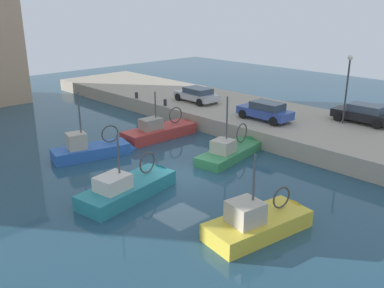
{
  "coord_description": "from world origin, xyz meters",
  "views": [
    {
      "loc": [
        -14.51,
        -16.16,
        9.3
      ],
      "look_at": [
        2.03,
        1.18,
        1.2
      ],
      "focal_mm": 38.89,
      "sensor_mm": 36.0,
      "label": 1
    }
  ],
  "objects_px": {
    "parked_car_black": "(363,113)",
    "mooring_bollard_south": "(165,102)",
    "parked_car_blue": "(265,111)",
    "fishing_boat_green": "(233,154)",
    "mooring_bollard_mid": "(137,95)",
    "parked_car_silver": "(197,94)",
    "fishing_boat_blue": "(96,154)",
    "fishing_boat_red": "(163,135)",
    "fishing_boat_yellow": "(263,228)",
    "quay_streetlamp": "(348,78)",
    "fishing_boat_teal": "(133,192)"
  },
  "relations": [
    {
      "from": "parked_car_black",
      "to": "mooring_bollard_south",
      "type": "height_order",
      "value": "parked_car_black"
    },
    {
      "from": "parked_car_blue",
      "to": "fishing_boat_green",
      "type": "bearing_deg",
      "value": -165.91
    },
    {
      "from": "mooring_bollard_mid",
      "to": "parked_car_silver",
      "type": "bearing_deg",
      "value": -59.05
    },
    {
      "from": "parked_car_blue",
      "to": "mooring_bollard_mid",
      "type": "xyz_separation_m",
      "value": [
        -2.35,
        12.55,
        -0.43
      ]
    },
    {
      "from": "fishing_boat_blue",
      "to": "fishing_boat_red",
      "type": "xyz_separation_m",
      "value": [
        5.79,
        0.18,
        -0.03
      ]
    },
    {
      "from": "fishing_boat_yellow",
      "to": "parked_car_silver",
      "type": "height_order",
      "value": "fishing_boat_yellow"
    },
    {
      "from": "parked_car_blue",
      "to": "parked_car_black",
      "type": "distance_m",
      "value": 6.9
    },
    {
      "from": "fishing_boat_red",
      "to": "fishing_boat_yellow",
      "type": "bearing_deg",
      "value": -112.44
    },
    {
      "from": "parked_car_black",
      "to": "quay_streetlamp",
      "type": "bearing_deg",
      "value": 141.55
    },
    {
      "from": "fishing_boat_yellow",
      "to": "fishing_boat_green",
      "type": "bearing_deg",
      "value": 49.14
    },
    {
      "from": "fishing_boat_yellow",
      "to": "mooring_bollard_south",
      "type": "xyz_separation_m",
      "value": [
        8.73,
        16.85,
        1.34
      ]
    },
    {
      "from": "fishing_boat_teal",
      "to": "parked_car_black",
      "type": "height_order",
      "value": "fishing_boat_teal"
    },
    {
      "from": "fishing_boat_blue",
      "to": "parked_car_silver",
      "type": "xyz_separation_m",
      "value": [
        11.92,
        2.9,
        1.72
      ]
    },
    {
      "from": "fishing_boat_blue",
      "to": "fishing_boat_teal",
      "type": "bearing_deg",
      "value": -104.43
    },
    {
      "from": "fishing_boat_yellow",
      "to": "parked_car_silver",
      "type": "xyz_separation_m",
      "value": [
        11.63,
        16.03,
        1.73
      ]
    },
    {
      "from": "fishing_boat_yellow",
      "to": "mooring_bollard_mid",
      "type": "relative_size",
      "value": 10.47
    },
    {
      "from": "parked_car_blue",
      "to": "mooring_bollard_south",
      "type": "xyz_separation_m",
      "value": [
        -2.35,
        8.55,
        -0.43
      ]
    },
    {
      "from": "mooring_bollard_mid",
      "to": "fishing_boat_red",
      "type": "bearing_deg",
      "value": -113.21
    },
    {
      "from": "fishing_boat_yellow",
      "to": "mooring_bollard_mid",
      "type": "height_order",
      "value": "fishing_boat_yellow"
    },
    {
      "from": "fishing_boat_yellow",
      "to": "parked_car_black",
      "type": "xyz_separation_m",
      "value": [
        15.52,
        3.03,
        1.77
      ]
    },
    {
      "from": "fishing_boat_blue",
      "to": "parked_car_silver",
      "type": "distance_m",
      "value": 12.39
    },
    {
      "from": "fishing_boat_yellow",
      "to": "mooring_bollard_mid",
      "type": "xyz_separation_m",
      "value": [
        8.73,
        20.85,
        1.34
      ]
    },
    {
      "from": "fishing_boat_teal",
      "to": "quay_streetlamp",
      "type": "bearing_deg",
      "value": -10.27
    },
    {
      "from": "parked_car_silver",
      "to": "mooring_bollard_south",
      "type": "relative_size",
      "value": 7.73
    },
    {
      "from": "fishing_boat_red",
      "to": "fishing_boat_green",
      "type": "distance_m",
      "value": 6.29
    },
    {
      "from": "fishing_boat_teal",
      "to": "parked_car_silver",
      "type": "xyz_separation_m",
      "value": [
        13.53,
        9.14,
        1.75
      ]
    },
    {
      "from": "fishing_boat_yellow",
      "to": "fishing_boat_green",
      "type": "relative_size",
      "value": 0.92
    },
    {
      "from": "quay_streetlamp",
      "to": "fishing_boat_red",
      "type": "bearing_deg",
      "value": 133.47
    },
    {
      "from": "parked_car_black",
      "to": "mooring_bollard_south",
      "type": "bearing_deg",
      "value": 116.17
    },
    {
      "from": "parked_car_blue",
      "to": "quay_streetlamp",
      "type": "height_order",
      "value": "quay_streetlamp"
    },
    {
      "from": "fishing_boat_teal",
      "to": "parked_car_blue",
      "type": "height_order",
      "value": "fishing_boat_teal"
    },
    {
      "from": "parked_car_silver",
      "to": "parked_car_black",
      "type": "height_order",
      "value": "parked_car_black"
    },
    {
      "from": "parked_car_blue",
      "to": "mooring_bollard_south",
      "type": "bearing_deg",
      "value": 105.37
    },
    {
      "from": "parked_car_silver",
      "to": "fishing_boat_green",
      "type": "bearing_deg",
      "value": -121.62
    },
    {
      "from": "fishing_boat_blue",
      "to": "fishing_boat_teal",
      "type": "xyz_separation_m",
      "value": [
        -1.61,
        -6.25,
        -0.03
      ]
    },
    {
      "from": "fishing_boat_red",
      "to": "quay_streetlamp",
      "type": "distance_m",
      "value": 13.63
    },
    {
      "from": "parked_car_blue",
      "to": "parked_car_black",
      "type": "relative_size",
      "value": 1.0
    },
    {
      "from": "fishing_boat_red",
      "to": "quay_streetlamp",
      "type": "relative_size",
      "value": 1.34
    },
    {
      "from": "parked_car_black",
      "to": "mooring_bollard_mid",
      "type": "relative_size",
      "value": 7.54
    },
    {
      "from": "fishing_boat_blue",
      "to": "mooring_bollard_south",
      "type": "relative_size",
      "value": 10.49
    },
    {
      "from": "fishing_boat_teal",
      "to": "mooring_bollard_south",
      "type": "relative_size",
      "value": 11.66
    },
    {
      "from": "parked_car_silver",
      "to": "fishing_boat_teal",
      "type": "bearing_deg",
      "value": -145.94
    },
    {
      "from": "fishing_boat_red",
      "to": "mooring_bollard_south",
      "type": "relative_size",
      "value": 11.73
    },
    {
      "from": "fishing_boat_teal",
      "to": "parked_car_black",
      "type": "bearing_deg",
      "value": -12.48
    },
    {
      "from": "fishing_boat_red",
      "to": "fishing_boat_green",
      "type": "xyz_separation_m",
      "value": [
        0.6,
        -6.26,
        0.01
      ]
    },
    {
      "from": "fishing_boat_teal",
      "to": "mooring_bollard_mid",
      "type": "relative_size",
      "value": 11.66
    },
    {
      "from": "parked_car_silver",
      "to": "quay_streetlamp",
      "type": "xyz_separation_m",
      "value": [
        2.76,
        -12.09,
        2.59
      ]
    },
    {
      "from": "fishing_boat_blue",
      "to": "mooring_bollard_mid",
      "type": "height_order",
      "value": "fishing_boat_blue"
    },
    {
      "from": "fishing_boat_red",
      "to": "mooring_bollard_south",
      "type": "distance_m",
      "value": 4.99
    },
    {
      "from": "fishing_boat_yellow",
      "to": "fishing_boat_green",
      "type": "distance_m",
      "value": 9.32
    }
  ]
}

